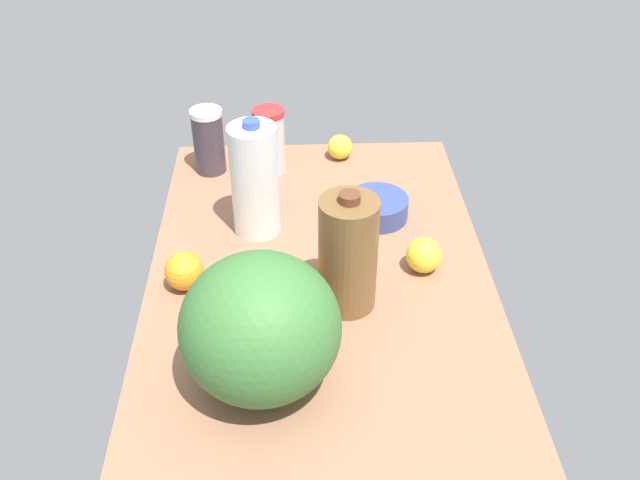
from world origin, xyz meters
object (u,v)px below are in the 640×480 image
milk_jug (255,180)px  shaker_bottle (209,141)px  chocolate_milk_jug (348,254)px  lemon_far_back (340,147)px  lemon_beside_bowl (424,255)px  tumbler_cup (269,141)px  orange_by_jug (184,271)px  orange_loose (344,253)px  watermelon (260,328)px  orange_near_front (290,277)px  mixing_bowl (377,208)px

milk_jug → shaker_bottle: bearing=25.5°
chocolate_milk_jug → milk_jug: bearing=35.4°
lemon_far_back → lemon_beside_bowl: 52.77cm
tumbler_cup → orange_by_jug: size_ratio=2.14×
orange_loose → lemon_beside_bowl: (-1.67, -17.64, 0.11)cm
chocolate_milk_jug → watermelon: chocolate_milk_jug is taller
chocolate_milk_jug → orange_by_jug: chocolate_milk_jug is taller
chocolate_milk_jug → lemon_far_back: (60.73, -2.44, -9.37)cm
watermelon → lemon_far_back: 85.03cm
shaker_bottle → orange_near_front: shaker_bottle is taller
orange_near_front → lemon_far_back: 58.26cm
tumbler_cup → orange_near_front: bearing=-174.4°
mixing_bowl → watermelon: (-52.67, 26.75, 10.74)cm
orange_near_front → orange_by_jug: orange_by_jug is taller
shaker_bottle → orange_near_front: size_ratio=2.35×
shaker_bottle → lemon_far_back: (5.12, -35.40, -5.55)cm
shaker_bottle → lemon_far_back: size_ratio=2.61×
orange_loose → lemon_far_back: (48.82, -2.29, -0.43)cm
shaker_bottle → orange_by_jug: shaker_bottle is taller
chocolate_milk_jug → orange_loose: bearing=-0.7°
watermelon → chocolate_milk_jug: bearing=-38.5°
mixing_bowl → chocolate_milk_jug: 34.23cm
tumbler_cup → orange_loose: size_ratio=2.33×
mixing_bowl → chocolate_milk_jug: bearing=162.7°
orange_loose → orange_by_jug: bearing=98.8°
milk_jug → lemon_far_back: (33.22, -22.00, -10.32)cm
mixing_bowl → lemon_beside_bowl: lemon_beside_bowl is taller
milk_jug → shaker_bottle: (28.10, 13.40, -4.77)cm
orange_near_front → lemon_beside_bowl: lemon_beside_bowl is taller
shaker_bottle → orange_loose: size_ratio=2.31×
chocolate_milk_jug → milk_jug: milk_jug is taller
orange_near_front → lemon_beside_bowl: 30.20cm
watermelon → orange_by_jug: watermelon is taller
watermelon → lemon_far_back: (82.16, -19.47, -10.06)cm
mixing_bowl → lemon_beside_bowl: (-21.00, -8.07, 1.23)cm
watermelon → shaker_bottle: watermelon is taller
lemon_far_back → mixing_bowl: bearing=-166.1°
chocolate_milk_jug → milk_jug: (27.51, 19.55, 0.95)cm
watermelon → mixing_bowl: bearing=-26.9°
mixing_bowl → orange_near_front: 34.55cm
watermelon → lemon_far_back: bearing=-13.3°
orange_near_front → mixing_bowl: bearing=-38.6°
lemon_far_back → orange_by_jug: 65.57cm
chocolate_milk_jug → shaker_bottle: bearing=30.6°
orange_loose → lemon_beside_bowl: bearing=-95.4°
watermelon → orange_by_jug: (27.99, 17.47, -9.27)cm
chocolate_milk_jug → lemon_beside_bowl: bearing=-60.1°
watermelon → orange_loose: (33.34, -17.18, -9.62)cm
orange_near_front → orange_by_jug: (2.32, 22.70, 0.41)cm
tumbler_cup → shaker_bottle: 16.18cm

